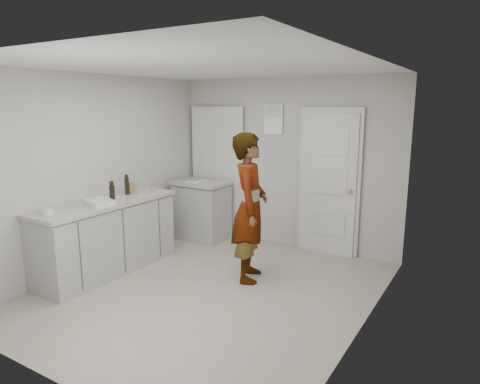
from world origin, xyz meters
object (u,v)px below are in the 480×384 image
Objects in this scene: oil_cruet_b at (127,185)px; baking_dish at (99,202)px; spice_jar at (153,189)px; egg_bowl at (48,212)px; person at (250,208)px; cake_mix_box at (133,188)px; oil_cruet_a at (112,192)px.

baking_dish is at bearing -75.97° from oil_cruet_b.
spice_jar is 0.62× the size of egg_bowl.
oil_cruet_b is at bearing -129.14° from spice_jar.
spice_jar is (-1.52, -0.03, 0.07)m from person.
person is 1.52m from spice_jar.
person is 1.72m from cake_mix_box.
person is at bearing 1.18° from spice_jar.
oil_cruet_b is (-0.04, -0.07, 0.05)m from cake_mix_box.
baking_dish is (-0.07, -0.88, -0.01)m from spice_jar.
oil_cruet_a is 0.63× the size of baking_dish.
person reaches higher than oil_cruet_a.
oil_cruet_a reaches higher than cake_mix_box.
oil_cruet_b reaches higher than spice_jar.
person is at bearing 41.68° from egg_bowl.
oil_cruet_a is at bearing -95.03° from cake_mix_box.
oil_cruet_b is 0.66× the size of baking_dish.
oil_cruet_b is at bearing 91.50° from egg_bowl.
egg_bowl is (-0.19, -1.49, -0.02)m from spice_jar.
cake_mix_box reaches higher than spice_jar.
person is at bearing 9.84° from oil_cruet_b.
cake_mix_box is at bearing 89.76° from egg_bowl.
baking_dish is at bearing 78.76° from egg_bowl.
oil_cruet_b reaches higher than cake_mix_box.
oil_cruet_b is (-0.22, -0.27, 0.09)m from spice_jar.
egg_bowl is at bearing -99.58° from oil_cruet_a.
spice_jar is at bearing 82.80° from egg_bowl.
oil_cruet_b is at bearing 112.25° from oil_cruet_a.
cake_mix_box is at bearing 105.07° from oil_cruet_a.
baking_dish is (0.12, -0.68, -0.05)m from cake_mix_box.
cake_mix_box is 0.60× the size of oil_cruet_a.
oil_cruet_a is at bearing 85.58° from baking_dish.
oil_cruet_b is 0.64m from baking_dish.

